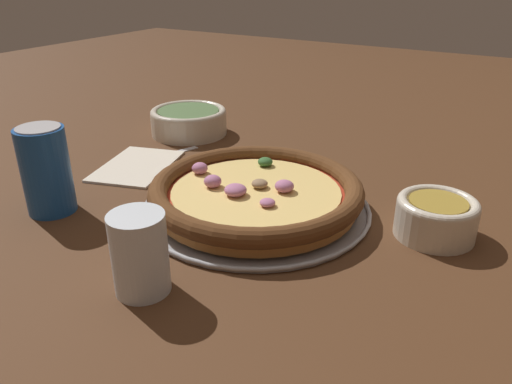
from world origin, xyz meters
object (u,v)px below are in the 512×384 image
Objects in this scene: bowl_far at (189,120)px; fork at (147,160)px; pizza_tray at (256,207)px; drinking_cup at (140,254)px; pizza at (256,192)px; bowl_near at (436,216)px; napkin at (137,165)px; beverage_can at (46,170)px.

bowl_far reaches higher than fork.
drinking_cup reaches higher than pizza_tray.
pizza is 2.95× the size of bowl_near.
napkin is (0.03, 0.26, -0.00)m from pizza_tray.
fork is at bearing -169.90° from bowl_far.
beverage_can is at bearing 23.91° from fork.
drinking_cup reaches higher than fork.
beverage_can reaches higher than pizza.
pizza_tray is at bearing -58.93° from beverage_can.
fork is (0.29, 0.26, -0.04)m from drinking_cup.
bowl_near is at bearing -76.15° from pizza_tray.
napkin is (0.03, 0.26, -0.02)m from pizza.
pizza is 0.29m from beverage_can.
pizza_tray and napkin have the same top height.
pizza_tray is 0.02m from pizza.
pizza is 0.26m from napkin.
fork is at bearing 89.09° from bowl_near.
napkin reaches higher than fork.
fork is (0.03, 0.01, -0.00)m from napkin.
beverage_can is (-0.15, 0.25, 0.03)m from pizza.
drinking_cup reaches higher than napkin.
pizza is 1.98× the size of bowl_far.
fork is at bearing 76.09° from pizza.
pizza_tray is 0.23m from drinking_cup.
bowl_near is at bearing -107.47° from bowl_far.
pizza_tray is 0.27m from fork.
fork is (0.07, 0.26, -0.03)m from pizza.
pizza is at bearing -97.40° from napkin.
bowl_far is 0.84× the size of fork.
beverage_can reaches higher than drinking_cup.
pizza_tray reaches higher than fork.
beverage_can reaches higher than bowl_near.
bowl_far reaches higher than napkin.
drinking_cup is at bearing -135.67° from napkin.
fork is (-0.16, -0.03, -0.03)m from bowl_far.
pizza_tray is 1.79× the size of fork.
drinking_cup is (-0.22, 0.01, 0.02)m from pizza.
bowl_near is (0.06, -0.23, 0.02)m from pizza_tray.
fork is 0.22m from beverage_can.
pizza_tray is 0.29m from beverage_can.
pizza is 0.37m from bowl_far.
napkin is at bearing 29.07° from fork.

